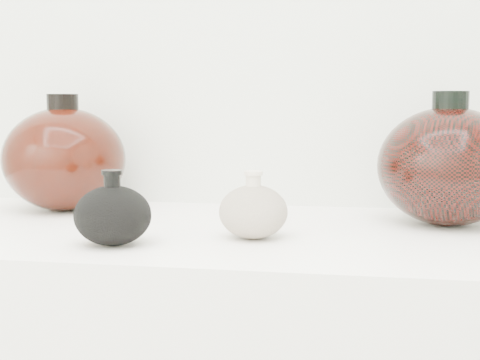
% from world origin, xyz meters
% --- Properties ---
extents(black_gourd_vase, '(0.12, 0.12, 0.10)m').
position_xyz_m(black_gourd_vase, '(-0.13, 0.81, 0.94)').
color(black_gourd_vase, black).
rests_on(black_gourd_vase, display_counter).
extents(cream_gourd_vase, '(0.12, 0.12, 0.10)m').
position_xyz_m(cream_gourd_vase, '(0.06, 0.89, 0.94)').
color(cream_gourd_vase, beige).
rests_on(cream_gourd_vase, display_counter).
extents(left_round_pot, '(0.23, 0.23, 0.21)m').
position_xyz_m(left_round_pot, '(-0.32, 1.08, 0.99)').
color(left_round_pot, black).
rests_on(left_round_pot, display_counter).
extents(right_round_pot, '(0.27, 0.27, 0.21)m').
position_xyz_m(right_round_pot, '(0.35, 1.04, 1.00)').
color(right_round_pot, black).
rests_on(right_round_pot, display_counter).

